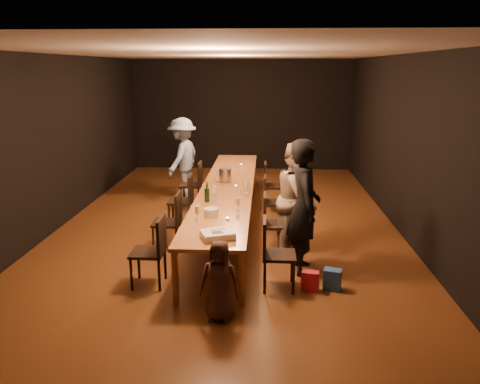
# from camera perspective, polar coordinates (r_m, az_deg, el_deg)

# --- Properties ---
(ground) EXTENTS (10.00, 10.00, 0.00)m
(ground) POSITION_cam_1_polar(r_m,az_deg,el_deg) (8.47, -1.48, -4.16)
(ground) COLOR #452A11
(ground) RESTS_ON ground
(room_shell) EXTENTS (6.04, 10.04, 3.02)m
(room_shell) POSITION_cam_1_polar(r_m,az_deg,el_deg) (8.03, -1.58, 9.97)
(room_shell) COLOR black
(room_shell) RESTS_ON ground
(table) EXTENTS (0.90, 6.00, 0.75)m
(table) POSITION_cam_1_polar(r_m,az_deg,el_deg) (8.27, -1.51, 0.44)
(table) COLOR #9D542D
(table) RESTS_ON ground
(chair_right_0) EXTENTS (0.42, 0.42, 0.93)m
(chair_right_0) POSITION_cam_1_polar(r_m,az_deg,el_deg) (6.04, 4.79, -7.57)
(chair_right_0) COLOR black
(chair_right_0) RESTS_ON ground
(chair_right_1) EXTENTS (0.42, 0.42, 0.93)m
(chair_right_1) POSITION_cam_1_polar(r_m,az_deg,el_deg) (7.16, 4.54, -3.90)
(chair_right_1) COLOR black
(chair_right_1) RESTS_ON ground
(chair_right_2) EXTENTS (0.42, 0.42, 0.93)m
(chair_right_2) POSITION_cam_1_polar(r_m,az_deg,el_deg) (8.31, 4.35, -1.23)
(chair_right_2) COLOR black
(chair_right_2) RESTS_ON ground
(chair_right_3) EXTENTS (0.42, 0.42, 0.93)m
(chair_right_3) POSITION_cam_1_polar(r_m,az_deg,el_deg) (9.47, 4.22, 0.79)
(chair_right_3) COLOR black
(chair_right_3) RESTS_ON ground
(chair_left_0) EXTENTS (0.42, 0.42, 0.93)m
(chair_left_0) POSITION_cam_1_polar(r_m,az_deg,el_deg) (6.22, -11.19, -7.13)
(chair_left_0) COLOR black
(chair_left_0) RESTS_ON ground
(chair_left_1) EXTENTS (0.42, 0.42, 0.93)m
(chair_left_1) POSITION_cam_1_polar(r_m,az_deg,el_deg) (7.32, -8.92, -3.63)
(chair_left_1) COLOR black
(chair_left_1) RESTS_ON ground
(chair_left_2) EXTENTS (0.42, 0.42, 0.93)m
(chair_left_2) POSITION_cam_1_polar(r_m,az_deg,el_deg) (8.44, -7.26, -1.04)
(chair_left_2) COLOR black
(chair_left_2) RESTS_ON ground
(chair_left_3) EXTENTS (0.42, 0.42, 0.93)m
(chair_left_3) POSITION_cam_1_polar(r_m,az_deg,el_deg) (9.58, -6.00, 0.93)
(chair_left_3) COLOR black
(chair_left_3) RESTS_ON ground
(woman_birthday) EXTENTS (0.51, 0.72, 1.87)m
(woman_birthday) POSITION_cam_1_polar(r_m,az_deg,el_deg) (6.43, 7.81, -1.80)
(woman_birthday) COLOR black
(woman_birthday) RESTS_ON ground
(woman_tan) EXTENTS (0.88, 1.00, 1.73)m
(woman_tan) POSITION_cam_1_polar(r_m,az_deg,el_deg) (7.07, 7.03, -0.84)
(woman_tan) COLOR tan
(woman_tan) RESTS_ON ground
(man_blue) EXTENTS (0.93, 1.25, 1.73)m
(man_blue) POSITION_cam_1_polar(r_m,az_deg,el_deg) (10.32, -7.01, 4.19)
(man_blue) COLOR #86A7CF
(man_blue) RESTS_ON ground
(child) EXTENTS (0.50, 0.36, 0.94)m
(child) POSITION_cam_1_polar(r_m,az_deg,el_deg) (5.32, -2.50, -10.73)
(child) COLOR #422A25
(child) RESTS_ON ground
(gift_bag_red) EXTENTS (0.24, 0.16, 0.26)m
(gift_bag_red) POSITION_cam_1_polar(r_m,az_deg,el_deg) (6.15, 8.54, -10.69)
(gift_bag_red) COLOR red
(gift_bag_red) RESTS_ON ground
(gift_bag_blue) EXTENTS (0.25, 0.20, 0.28)m
(gift_bag_blue) POSITION_cam_1_polar(r_m,az_deg,el_deg) (6.22, 11.19, -10.42)
(gift_bag_blue) COLOR #2759AC
(gift_bag_blue) RESTS_ON ground
(birthday_cake) EXTENTS (0.47, 0.43, 0.09)m
(birthday_cake) POSITION_cam_1_polar(r_m,az_deg,el_deg) (5.74, -2.75, -5.23)
(birthday_cake) COLOR white
(birthday_cake) RESTS_ON table
(plate_stack) EXTENTS (0.27, 0.27, 0.12)m
(plate_stack) POSITION_cam_1_polar(r_m,az_deg,el_deg) (6.56, -3.51, -2.50)
(plate_stack) COLOR silver
(plate_stack) RESTS_ON table
(champagne_bottle) EXTENTS (0.08, 0.08, 0.32)m
(champagne_bottle) POSITION_cam_1_polar(r_m,az_deg,el_deg) (7.24, -4.05, 0.03)
(champagne_bottle) COLOR black
(champagne_bottle) RESTS_ON table
(ice_bucket) EXTENTS (0.26, 0.26, 0.24)m
(ice_bucket) POSITION_cam_1_polar(r_m,az_deg,el_deg) (8.55, -1.83, 2.09)
(ice_bucket) COLOR #A9AAAE
(ice_bucket) RESTS_ON table
(wineglass_0) EXTENTS (0.06, 0.06, 0.21)m
(wineglass_0) POSITION_cam_1_polar(r_m,az_deg,el_deg) (6.39, -5.23, -2.61)
(wineglass_0) COLOR beige
(wineglass_0) RESTS_ON table
(wineglass_1) EXTENTS (0.06, 0.06, 0.21)m
(wineglass_1) POSITION_cam_1_polar(r_m,az_deg,el_deg) (6.76, -0.32, -1.54)
(wineglass_1) COLOR beige
(wineglass_1) RESTS_ON table
(wineglass_2) EXTENTS (0.06, 0.06, 0.21)m
(wineglass_2) POSITION_cam_1_polar(r_m,az_deg,el_deg) (7.43, -3.15, -0.04)
(wineglass_2) COLOR silver
(wineglass_2) RESTS_ON table
(wineglass_3) EXTENTS (0.06, 0.06, 0.21)m
(wineglass_3) POSITION_cam_1_polar(r_m,az_deg,el_deg) (7.75, 0.79, 0.60)
(wineglass_3) COLOR beige
(wineglass_3) RESTS_ON table
(wineglass_4) EXTENTS (0.06, 0.06, 0.21)m
(wineglass_4) POSITION_cam_1_polar(r_m,az_deg,el_deg) (8.65, -2.74, 2.11)
(wineglass_4) COLOR silver
(wineglass_4) RESTS_ON table
(wineglass_5) EXTENTS (0.06, 0.06, 0.21)m
(wineglass_5) POSITION_cam_1_polar(r_m,az_deg,el_deg) (9.26, -0.11, 2.98)
(wineglass_5) COLOR silver
(wineglass_5) RESTS_ON table
(tealight_near) EXTENTS (0.05, 0.05, 0.03)m
(tealight_near) POSITION_cam_1_polar(r_m,az_deg,el_deg) (6.41, -1.55, -3.31)
(tealight_near) COLOR #B2B7B2
(tealight_near) RESTS_ON table
(tealight_mid) EXTENTS (0.05, 0.05, 0.03)m
(tealight_mid) POSITION_cam_1_polar(r_m,az_deg,el_deg) (8.14, -0.52, 0.67)
(tealight_mid) COLOR #B2B7B2
(tealight_mid) RESTS_ON table
(tealight_far) EXTENTS (0.05, 0.05, 0.03)m
(tealight_far) POSITION_cam_1_polar(r_m,az_deg,el_deg) (9.95, 0.16, 3.30)
(tealight_far) COLOR #B2B7B2
(tealight_far) RESTS_ON table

